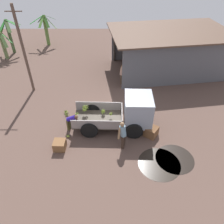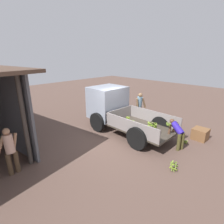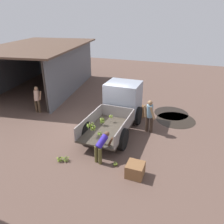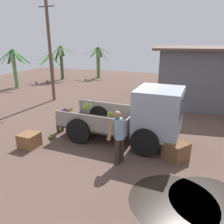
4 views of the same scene
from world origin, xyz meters
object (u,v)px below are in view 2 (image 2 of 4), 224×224
object	(u,v)px
person_foreground_visitor	(139,106)
person_bystander_near_shed	(10,149)
person_worker_loading	(177,132)
wooden_crate_1	(108,114)
wooden_crate_0	(200,134)
cargo_truck	(113,107)
banana_bunch_on_ground_0	(174,164)
banana_bunch_on_ground_1	(173,168)
banana_bunch_on_ground_2	(186,142)

from	to	relation	value
person_foreground_visitor	person_bystander_near_shed	distance (m)	6.78
person_foreground_visitor	person_worker_loading	bearing A→B (deg)	-9.84
wooden_crate_1	wooden_crate_0	bearing A→B (deg)	-168.63
person_foreground_visitor	cargo_truck	bearing A→B (deg)	-91.54
banana_bunch_on_ground_0	wooden_crate_0	bearing A→B (deg)	-88.00
wooden_crate_0	wooden_crate_1	world-z (taller)	wooden_crate_1
banana_bunch_on_ground_0	wooden_crate_0	xyz separation A→B (m)	(0.10, -2.87, 0.14)
wooden_crate_0	cargo_truck	bearing A→B (deg)	24.81
banana_bunch_on_ground_0	banana_bunch_on_ground_1	xyz separation A→B (m)	(-0.09, 0.23, 0.00)
person_worker_loading	banana_bunch_on_ground_2	xyz separation A→B (m)	(-0.17, -0.64, -0.62)
person_foreground_visitor	banana_bunch_on_ground_0	bearing A→B (deg)	-22.69
person_bystander_near_shed	wooden_crate_0	bearing A→B (deg)	-117.14
banana_bunch_on_ground_0	wooden_crate_0	distance (m)	2.88
cargo_truck	banana_bunch_on_ground_0	bearing A→B (deg)	166.62
wooden_crate_0	banana_bunch_on_ground_0	bearing A→B (deg)	92.00
person_worker_loading	banana_bunch_on_ground_0	xyz separation A→B (m)	(-0.57, 1.35, -0.59)
person_foreground_visitor	person_bystander_near_shed	size ratio (longest dim) A/B	1.08
person_foreground_visitor	banana_bunch_on_ground_1	bearing A→B (deg)	-24.25
person_bystander_near_shed	banana_bunch_on_ground_0	distance (m)	5.56
cargo_truck	banana_bunch_on_ground_2	xyz separation A→B (m)	(-3.61, -0.93, -1.05)
banana_bunch_on_ground_1	wooden_crate_1	distance (m)	5.70
cargo_truck	person_bystander_near_shed	bearing A→B (deg)	94.71
person_worker_loading	person_bystander_near_shed	xyz separation A→B (m)	(3.15, 5.41, 0.18)
banana_bunch_on_ground_0	banana_bunch_on_ground_1	world-z (taller)	banana_bunch_on_ground_1
person_bystander_near_shed	banana_bunch_on_ground_0	xyz separation A→B (m)	(-3.72, -4.06, -0.78)
cargo_truck	banana_bunch_on_ground_1	size ratio (longest dim) A/B	17.44
banana_bunch_on_ground_1	wooden_crate_1	xyz separation A→B (m)	(5.30, -2.08, 0.18)
cargo_truck	person_foreground_visitor	world-z (taller)	cargo_truck
banana_bunch_on_ground_1	cargo_truck	bearing A→B (deg)	-17.57
cargo_truck	wooden_crate_0	xyz separation A→B (m)	(-3.91, -1.81, -0.88)
person_bystander_near_shed	wooden_crate_1	bearing A→B (deg)	-75.38
cargo_truck	banana_bunch_on_ground_0	distance (m)	4.27
person_bystander_near_shed	wooden_crate_0	world-z (taller)	person_bystander_near_shed
cargo_truck	person_bystander_near_shed	xyz separation A→B (m)	(-0.29, 5.12, -0.25)
wooden_crate_1	cargo_truck	bearing A→B (deg)	147.11
cargo_truck	person_foreground_visitor	bearing A→B (deg)	-105.15
person_foreground_visitor	wooden_crate_0	world-z (taller)	person_foreground_visitor
cargo_truck	wooden_crate_0	size ratio (longest dim) A/B	7.28
person_foreground_visitor	person_bystander_near_shed	bearing A→B (deg)	-76.66
cargo_truck	person_worker_loading	world-z (taller)	cargo_truck
person_worker_loading	wooden_crate_1	size ratio (longest dim) A/B	1.75
wooden_crate_0	person_worker_loading	bearing A→B (deg)	72.80
banana_bunch_on_ground_2	wooden_crate_1	size ratio (longest dim) A/B	0.29
cargo_truck	banana_bunch_on_ground_2	size ratio (longest dim) A/B	23.61
person_worker_loading	banana_bunch_on_ground_2	distance (m)	0.91
wooden_crate_0	wooden_crate_1	bearing A→B (deg)	11.37
person_worker_loading	banana_bunch_on_ground_2	world-z (taller)	person_worker_loading
cargo_truck	person_worker_loading	xyz separation A→B (m)	(-3.44, -0.29, -0.43)
person_bystander_near_shed	wooden_crate_0	distance (m)	7.84
person_bystander_near_shed	wooden_crate_0	xyz separation A→B (m)	(-3.62, -6.93, -0.63)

